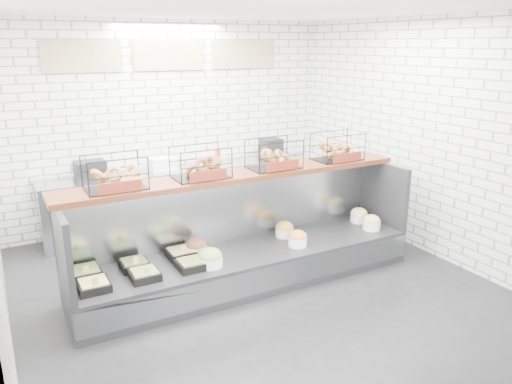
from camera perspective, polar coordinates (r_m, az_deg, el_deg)
ground at (r=5.67m, az=0.55°, el=-11.38°), size 5.50×5.50×0.00m
room_shell at (r=5.57m, az=-2.44°, el=10.38°), size 5.02×5.51×3.01m
display_case at (r=5.80m, az=-1.25°, el=-7.16°), size 4.00×0.90×1.20m
bagel_shelf at (r=5.62m, az=-1.98°, el=3.31°), size 4.10×0.50×0.40m
prep_counter at (r=7.56m, az=-8.41°, el=-0.44°), size 4.00×0.60×1.20m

